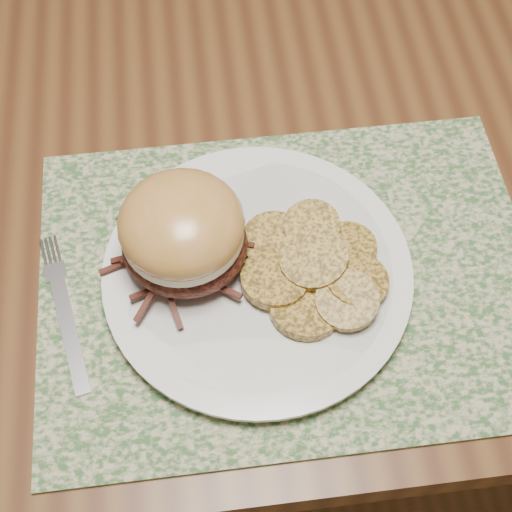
{
  "coord_description": "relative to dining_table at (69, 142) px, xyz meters",
  "views": [
    {
      "loc": [
        0.15,
        -0.56,
        1.32
      ],
      "look_at": [
        0.19,
        -0.25,
        0.79
      ],
      "focal_mm": 50.0,
      "sensor_mm": 36.0,
      "label": 1
    }
  ],
  "objects": [
    {
      "name": "ground",
      "position": [
        0.0,
        0.0,
        -0.67
      ],
      "size": [
        3.5,
        3.5,
        0.0
      ],
      "primitive_type": "plane",
      "color": "brown",
      "rests_on": "ground"
    },
    {
      "name": "dining_table",
      "position": [
        0.0,
        0.0,
        0.0
      ],
      "size": [
        1.5,
        0.9,
        0.75
      ],
      "color": "brown",
      "rests_on": "ground"
    },
    {
      "name": "placemat",
      "position": [
        0.22,
        -0.26,
        0.08
      ],
      "size": [
        0.45,
        0.33,
        0.0
      ],
      "primitive_type": "cube",
      "color": "#355A2E",
      "rests_on": "dining_table"
    },
    {
      "name": "dinner_plate",
      "position": [
        0.19,
        -0.25,
        0.09
      ],
      "size": [
        0.26,
        0.26,
        0.02
      ],
      "primitive_type": "cylinder",
      "color": "silver",
      "rests_on": "placemat"
    },
    {
      "name": "pork_sandwich",
      "position": [
        0.13,
        -0.23,
        0.14
      ],
      "size": [
        0.14,
        0.14,
        0.08
      ],
      "rotation": [
        0.0,
        0.0,
        -0.35
      ],
      "color": "black",
      "rests_on": "dinner_plate"
    },
    {
      "name": "roasted_potatoes",
      "position": [
        0.24,
        -0.26,
        0.11
      ],
      "size": [
        0.15,
        0.15,
        0.04
      ],
      "color": "#AB8032",
      "rests_on": "dinner_plate"
    },
    {
      "name": "fork",
      "position": [
        0.02,
        -0.27,
        0.09
      ],
      "size": [
        0.05,
        0.16,
        0.0
      ],
      "rotation": [
        0.0,
        0.0,
        0.21
      ],
      "color": "#B2B1B9",
      "rests_on": "placemat"
    }
  ]
}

